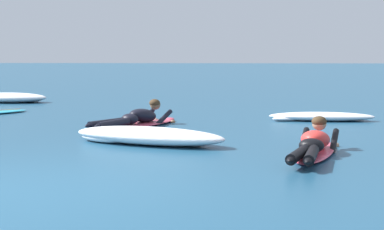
{
  "coord_description": "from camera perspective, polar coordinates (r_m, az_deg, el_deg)",
  "views": [
    {
      "loc": [
        2.31,
        -6.39,
        1.44
      ],
      "look_at": [
        1.64,
        4.53,
        0.35
      ],
      "focal_mm": 60.55,
      "sensor_mm": 36.0,
      "label": 1
    }
  ],
  "objects": [
    {
      "name": "whitewater_back",
      "position": [
        10.01,
        -3.82,
        -1.87
      ],
      "size": [
        2.64,
        1.62,
        0.27
      ],
      "color": "white",
      "rests_on": "ground"
    },
    {
      "name": "surfer_near",
      "position": [
        9.1,
        10.68,
        -2.63
      ],
      "size": [
        1.05,
        2.65,
        0.54
      ],
      "color": "#E54C66",
      "rests_on": "ground"
    },
    {
      "name": "surfer_far",
      "position": [
        12.37,
        -4.78,
        -0.38
      ],
      "size": [
        1.57,
        2.46,
        0.53
      ],
      "color": "#E54C66",
      "rests_on": "ground"
    },
    {
      "name": "whitewater_mid_left",
      "position": [
        13.6,
        11.35,
        -0.15
      ],
      "size": [
        2.18,
        0.7,
        0.18
      ],
      "color": "white",
      "rests_on": "ground"
    },
    {
      "name": "whitewater_mid_right",
      "position": [
        18.82,
        -15.88,
        1.46
      ],
      "size": [
        2.24,
        1.09,
        0.28
      ],
      "color": "white",
      "rests_on": "ground"
    },
    {
      "name": "ground_plane",
      "position": [
        16.61,
        -4.48,
        0.68
      ],
      "size": [
        120.0,
        120.0,
        0.0
      ],
      "primitive_type": "plane",
      "color": "navy"
    }
  ]
}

